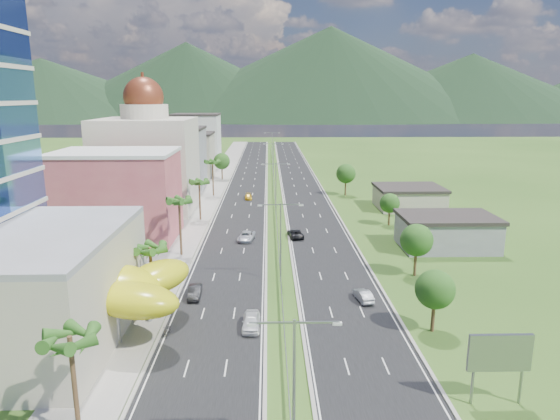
{
  "coord_description": "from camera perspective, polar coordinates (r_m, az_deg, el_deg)",
  "views": [
    {
      "loc": [
        -1.62,
        -54.12,
        24.84
      ],
      "look_at": [
        0.24,
        23.33,
        7.0
      ],
      "focal_mm": 32.0,
      "sensor_mm": 36.0,
      "label": 1
    }
  ],
  "objects": [
    {
      "name": "motorcycle",
      "position": [
        55.59,
        -12.65,
        -13.11
      ],
      "size": [
        0.82,
        2.1,
        1.31
      ],
      "primitive_type": "imported",
      "rotation": [
        0.0,
        0.0,
        -0.1
      ],
      "color": "black",
      "rests_on": "road_left"
    },
    {
      "name": "car_dark_far_right",
      "position": [
        89.23,
        1.77,
        -2.7
      ],
      "size": [
        3.01,
        5.38,
        1.42
      ],
      "primitive_type": "imported",
      "rotation": [
        0.0,
        0.0,
        3.27
      ],
      "color": "black",
      "rests_on": "road_right"
    },
    {
      "name": "midrise_grey",
      "position": [
        137.54,
        -12.06,
        5.65
      ],
      "size": [
        16.0,
        15.0,
        16.0
      ],
      "primitive_type": "cube",
      "color": "gray",
      "rests_on": "ground"
    },
    {
      "name": "pink_shophouse",
      "position": [
        91.72,
        -18.07,
        1.42
      ],
      "size": [
        20.0,
        15.0,
        15.0
      ],
      "primitive_type": "cube",
      "color": "#B34955",
      "rests_on": "ground"
    },
    {
      "name": "car_silver_right",
      "position": [
        63.36,
        9.5,
        -9.59
      ],
      "size": [
        2.15,
        4.36,
        1.37
      ],
      "primitive_type": "imported",
      "rotation": [
        0.0,
        0.0,
        3.32
      ],
      "color": "#96989D",
      "rests_on": "road_right"
    },
    {
      "name": "ground",
      "position": [
        59.57,
        0.31,
        -11.68
      ],
      "size": [
        500.0,
        500.0,
        0.0
      ],
      "primitive_type": "plane",
      "color": "#2D5119",
      "rests_on": "ground"
    },
    {
      "name": "car_yellow_far_left",
      "position": [
        122.23,
        -3.64,
        1.53
      ],
      "size": [
        1.94,
        4.34,
        1.24
      ],
      "primitive_type": "imported",
      "rotation": [
        0.0,
        0.0,
        0.05
      ],
      "color": "#C09116",
      "rests_on": "road_left"
    },
    {
      "name": "billboard",
      "position": [
        45.48,
        23.82,
        -14.9
      ],
      "size": [
        5.2,
        0.35,
        6.2
      ],
      "color": "gray",
      "rests_on": "ground"
    },
    {
      "name": "midrise_beige",
      "position": [
        159.23,
        -10.6,
        6.13
      ],
      "size": [
        16.0,
        15.0,
        13.0
      ],
      "primitive_type": "cube",
      "color": "#B7AC97",
      "rests_on": "ground"
    },
    {
      "name": "streetlight_median_d",
      "position": [
        150.22,
        -0.75,
        6.05
      ],
      "size": [
        6.04,
        0.25,
        11.0
      ],
      "color": "gray",
      "rests_on": "ground"
    },
    {
      "name": "streetlight_median_e",
      "position": [
        194.97,
        -0.9,
        7.64
      ],
      "size": [
        6.04,
        0.25,
        11.0
      ],
      "color": "gray",
      "rests_on": "ground"
    },
    {
      "name": "midrise_white",
      "position": [
        181.6,
        -9.49,
        7.79
      ],
      "size": [
        16.0,
        15.0,
        18.0
      ],
      "primitive_type": "cube",
      "color": "silver",
      "rests_on": "ground"
    },
    {
      "name": "leafy_tree_rb",
      "position": [
        72.0,
        15.35,
        -3.36
      ],
      "size": [
        4.55,
        4.55,
        7.47
      ],
      "color": "#47301C",
      "rests_on": "ground"
    },
    {
      "name": "road_right",
      "position": [
        146.53,
        2.21,
        3.21
      ],
      "size": [
        11.0,
        260.0,
        0.04
      ],
      "primitive_type": "cube",
      "color": "black",
      "rests_on": "ground"
    },
    {
      "name": "palm_tree_b",
      "position": [
        60.48,
        -14.63,
        -4.56
      ],
      "size": [
        3.6,
        3.6,
        8.1
      ],
      "color": "#47301C",
      "rests_on": "ground"
    },
    {
      "name": "palm_tree_d",
      "position": [
        101.57,
        -9.22,
        2.99
      ],
      "size": [
        3.6,
        3.6,
        8.6
      ],
      "color": "#47301C",
      "rests_on": "ground"
    },
    {
      "name": "car_white_near_left",
      "position": [
        55.67,
        -3.31,
        -12.58
      ],
      "size": [
        2.0,
        4.78,
        1.62
      ],
      "primitive_type": "imported",
      "rotation": [
        0.0,
        0.0,
        -0.02
      ],
      "color": "silver",
      "rests_on": "road_left"
    },
    {
      "name": "palm_tree_c",
      "position": [
        79.08,
        -11.46,
        0.78
      ],
      "size": [
        3.6,
        3.6,
        9.6
      ],
      "color": "#47301C",
      "rests_on": "ground"
    },
    {
      "name": "domed_building",
      "position": [
        113.07,
        -14.93,
        5.68
      ],
      "size": [
        20.0,
        20.0,
        28.7
      ],
      "color": "beige",
      "rests_on": "ground"
    },
    {
      "name": "streetlight_median_c",
      "position": [
        105.69,
        -0.48,
        3.11
      ],
      "size": [
        6.04,
        0.25,
        11.0
      ],
      "color": "gray",
      "rests_on": "ground"
    },
    {
      "name": "palm_tree_a",
      "position": [
        38.82,
        -22.86,
        -13.79
      ],
      "size": [
        3.6,
        3.6,
        9.1
      ],
      "color": "#47301C",
      "rests_on": "ground"
    },
    {
      "name": "road_left",
      "position": [
        146.36,
        -3.67,
        3.18
      ],
      "size": [
        11.0,
        260.0,
        0.04
      ],
      "primitive_type": "cube",
      "color": "black",
      "rests_on": "ground"
    },
    {
      "name": "shed_near",
      "position": [
        87.39,
        18.51,
        -2.53
      ],
      "size": [
        15.0,
        10.0,
        5.0
      ],
      "primitive_type": "cube",
      "color": "gray",
      "rests_on": "ground"
    },
    {
      "name": "lime_canopy",
      "position": [
        56.95,
        -20.33,
        -8.28
      ],
      "size": [
        18.0,
        15.0,
        7.4
      ],
      "color": "#BBB912",
      "rests_on": "ground"
    },
    {
      "name": "palm_tree_e",
      "position": [
        125.98,
        -7.72,
        5.31
      ],
      "size": [
        3.6,
        3.6,
        9.4
      ],
      "color": "#47301C",
      "rests_on": "ground"
    },
    {
      "name": "leafy_tree_rd",
      "position": [
        127.13,
        7.54,
        4.14
      ],
      "size": [
        4.9,
        4.9,
        8.05
      ],
      "color": "#47301C",
      "rests_on": "ground"
    },
    {
      "name": "car_silver_mid_left",
      "position": [
        87.53,
        -3.85,
        -3.01
      ],
      "size": [
        3.29,
        5.7,
        1.5
      ],
      "primitive_type": "imported",
      "rotation": [
        0.0,
        0.0,
        -0.16
      ],
      "color": "#B6B8BF",
      "rests_on": "road_left"
    },
    {
      "name": "sidewalk_left",
      "position": [
        147.04,
        -7.37,
        3.16
      ],
      "size": [
        7.0,
        260.0,
        0.12
      ],
      "primitive_type": "cube",
      "color": "gray",
      "rests_on": "ground"
    },
    {
      "name": "leafy_tree_lfar",
      "position": [
        151.0,
        -6.67,
        5.55
      ],
      "size": [
        4.9,
        4.9,
        8.05
      ],
      "color": "#47301C",
      "rests_on": "ground"
    },
    {
      "name": "streetlight_median_b",
      "position": [
        66.64,
        0.07,
        -2.78
      ],
      "size": [
        6.04,
        0.25,
        11.0
      ],
      "color": "gray",
      "rests_on": "ground"
    },
    {
      "name": "mountain_ridge",
      "position": [
        508.48,
        5.67,
        10.11
      ],
      "size": [
        860.0,
        140.0,
        90.0
      ],
      "primitive_type": null,
      "color": "black",
      "rests_on": "ground"
    },
    {
      "name": "streetlight_median_a",
      "position": [
        34.32,
        1.62,
        -18.85
      ],
      "size": [
        6.04,
        0.25,
        11.0
      ],
      "color": "gray",
      "rests_on": "ground"
    },
    {
      "name": "leafy_tree_ra",
      "position": [
        55.91,
        17.3,
        -8.68
      ],
      "size": [
        4.2,
        4.2,
        6.9
      ],
      "color": "#47301C",
      "rests_on": "ground"
    },
    {
      "name": "median_guardrail",
      "position": [
        128.42,
        -0.63,
        2.1
      ],
      "size": [
        0.1,
        216.06,
        0.76
      ],
      "color": "gray",
      "rests_on": "ground"
    },
    {
      "name": "leafy_tree_rc",
      "position": [
        99.17,
        12.43,
        0.75
      ],
      "size": [
        3.85,
        3.85,
        6.33
      ],
      "color": "#47301C",
      "rests_on": "ground"
    },
    {
      "name": "shed_far",
      "position": [
        115.84,
        14.5,
        1.28
      ],
      "size": [
        14.0,
        12.0,
        4.4
      ],
      "primitive_type": "cube",
      "color": "#B7AC97",
      "rests_on": "ground"
    },
    {
      "name": "car_dark_left",
      "position": [
        64.39,
        -9.71,
        -9.18
      ],
      "size": [
        1.7,
        4.45,
        1.45
      ],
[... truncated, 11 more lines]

